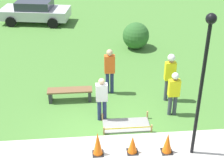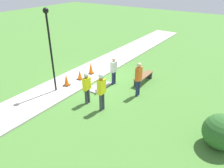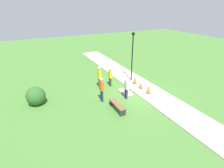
{
  "view_description": "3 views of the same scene",
  "coord_description": "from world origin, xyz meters",
  "px_view_note": "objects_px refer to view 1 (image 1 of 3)",
  "views": [
    {
      "loc": [
        -0.59,
        -8.87,
        7.02
      ],
      "look_at": [
        0.36,
        1.96,
        0.9
      ],
      "focal_mm": 55.0,
      "sensor_mm": 36.0,
      "label": 1
    },
    {
      "loc": [
        9.54,
        7.5,
        5.85
      ],
      "look_at": [
        1.29,
        1.85,
        0.78
      ],
      "focal_mm": 35.0,
      "sensor_mm": 36.0,
      "label": 2
    },
    {
      "loc": [
        -10.06,
        7.26,
        6.6
      ],
      "look_at": [
        0.9,
        1.76,
        0.94
      ],
      "focal_mm": 28.0,
      "sensor_mm": 36.0,
      "label": 3
    }
  ],
  "objects_px": {
    "worker_supervisor": "(174,90)",
    "parked_car_silver": "(35,11)",
    "worker_assistant": "(170,73)",
    "traffic_cone_far_patch": "(133,144)",
    "traffic_cone_sidewalk_edge": "(167,143)",
    "bystander_in_gray_shirt": "(102,97)",
    "park_bench": "(70,93)",
    "lamppost_near": "(204,70)",
    "traffic_cone_near_patch": "(98,144)",
    "bystander_in_orange_shirt": "(110,69)"
  },
  "relations": [
    {
      "from": "worker_supervisor",
      "to": "parked_car_silver",
      "type": "bearing_deg",
      "value": 119.29
    },
    {
      "from": "worker_assistant",
      "to": "parked_car_silver",
      "type": "xyz_separation_m",
      "value": [
        -5.97,
        9.54,
        -0.46
      ]
    },
    {
      "from": "traffic_cone_far_patch",
      "to": "traffic_cone_sidewalk_edge",
      "type": "bearing_deg",
      "value": -4.34
    },
    {
      "from": "traffic_cone_far_patch",
      "to": "worker_assistant",
      "type": "bearing_deg",
      "value": 59.15
    },
    {
      "from": "traffic_cone_far_patch",
      "to": "bystander_in_gray_shirt",
      "type": "bearing_deg",
      "value": 112.42
    },
    {
      "from": "traffic_cone_far_patch",
      "to": "worker_assistant",
      "type": "distance_m",
      "value": 3.59
    },
    {
      "from": "park_bench",
      "to": "traffic_cone_far_patch",
      "type": "bearing_deg",
      "value": -59.63
    },
    {
      "from": "worker_supervisor",
      "to": "worker_assistant",
      "type": "bearing_deg",
      "value": 85.3
    },
    {
      "from": "lamppost_near",
      "to": "traffic_cone_far_patch",
      "type": "bearing_deg",
      "value": 174.8
    },
    {
      "from": "worker_supervisor",
      "to": "lamppost_near",
      "type": "distance_m",
      "value": 2.92
    },
    {
      "from": "traffic_cone_near_patch",
      "to": "parked_car_silver",
      "type": "bearing_deg",
      "value": 104.03
    },
    {
      "from": "traffic_cone_far_patch",
      "to": "traffic_cone_sidewalk_edge",
      "type": "distance_m",
      "value": 1.05
    },
    {
      "from": "park_bench",
      "to": "traffic_cone_near_patch",
      "type": "bearing_deg",
      "value": -74.83
    },
    {
      "from": "worker_supervisor",
      "to": "bystander_in_orange_shirt",
      "type": "height_order",
      "value": "bystander_in_orange_shirt"
    },
    {
      "from": "traffic_cone_sidewalk_edge",
      "to": "worker_supervisor",
      "type": "xyz_separation_m",
      "value": [
        0.67,
        2.12,
        0.55
      ]
    },
    {
      "from": "bystander_in_gray_shirt",
      "to": "park_bench",
      "type": "bearing_deg",
      "value": 129.75
    },
    {
      "from": "worker_supervisor",
      "to": "bystander_in_orange_shirt",
      "type": "relative_size",
      "value": 0.9
    },
    {
      "from": "worker_assistant",
      "to": "park_bench",
      "type": "bearing_deg",
      "value": 175.5
    },
    {
      "from": "worker_supervisor",
      "to": "bystander_in_orange_shirt",
      "type": "bearing_deg",
      "value": 140.75
    },
    {
      "from": "traffic_cone_near_patch",
      "to": "bystander_in_orange_shirt",
      "type": "bearing_deg",
      "value": 79.96
    },
    {
      "from": "bystander_in_orange_shirt",
      "to": "lamppost_near",
      "type": "xyz_separation_m",
      "value": [
        2.18,
        -3.92,
        1.83
      ]
    },
    {
      "from": "traffic_cone_sidewalk_edge",
      "to": "bystander_in_orange_shirt",
      "type": "xyz_separation_m",
      "value": [
        -1.43,
        3.84,
        0.63
      ]
    },
    {
      "from": "traffic_cone_near_patch",
      "to": "worker_supervisor",
      "type": "relative_size",
      "value": 0.46
    },
    {
      "from": "traffic_cone_far_patch",
      "to": "traffic_cone_sidewalk_edge",
      "type": "xyz_separation_m",
      "value": [
        1.04,
        -0.08,
        0.05
      ]
    },
    {
      "from": "lamppost_near",
      "to": "parked_car_silver",
      "type": "height_order",
      "value": "lamppost_near"
    },
    {
      "from": "worker_assistant",
      "to": "lamppost_near",
      "type": "xyz_separation_m",
      "value": [
        -0.0,
        -3.17,
        1.73
      ]
    },
    {
      "from": "park_bench",
      "to": "lamppost_near",
      "type": "xyz_separation_m",
      "value": [
        3.73,
        -3.47,
        2.57
      ]
    },
    {
      "from": "traffic_cone_near_patch",
      "to": "bystander_in_orange_shirt",
      "type": "height_order",
      "value": "bystander_in_orange_shirt"
    },
    {
      "from": "traffic_cone_near_patch",
      "to": "lamppost_near",
      "type": "xyz_separation_m",
      "value": [
        2.84,
        -0.18,
        2.42
      ]
    },
    {
      "from": "bystander_in_gray_shirt",
      "to": "parked_car_silver",
      "type": "xyz_separation_m",
      "value": [
        -3.38,
        10.61,
        -0.21
      ]
    },
    {
      "from": "park_bench",
      "to": "parked_car_silver",
      "type": "relative_size",
      "value": 0.39
    },
    {
      "from": "traffic_cone_near_patch",
      "to": "lamppost_near",
      "type": "bearing_deg",
      "value": -3.55
    },
    {
      "from": "park_bench",
      "to": "bystander_in_orange_shirt",
      "type": "relative_size",
      "value": 0.91
    },
    {
      "from": "traffic_cone_far_patch",
      "to": "worker_assistant",
      "type": "xyz_separation_m",
      "value": [
        1.8,
        3.01,
        0.78
      ]
    },
    {
      "from": "lamppost_near",
      "to": "parked_car_silver",
      "type": "distance_m",
      "value": 14.21
    },
    {
      "from": "traffic_cone_sidewalk_edge",
      "to": "worker_assistant",
      "type": "bearing_deg",
      "value": 76.29
    },
    {
      "from": "traffic_cone_sidewalk_edge",
      "to": "bystander_in_gray_shirt",
      "type": "relative_size",
      "value": 0.42
    },
    {
      "from": "lamppost_near",
      "to": "worker_assistant",
      "type": "bearing_deg",
      "value": 89.99
    },
    {
      "from": "worker_supervisor",
      "to": "bystander_in_orange_shirt",
      "type": "xyz_separation_m",
      "value": [
        -2.1,
        1.72,
        0.08
      ]
    },
    {
      "from": "bystander_in_gray_shirt",
      "to": "traffic_cone_far_patch",
      "type": "bearing_deg",
      "value": -67.58
    },
    {
      "from": "park_bench",
      "to": "worker_assistant",
      "type": "height_order",
      "value": "worker_assistant"
    },
    {
      "from": "worker_supervisor",
      "to": "traffic_cone_sidewalk_edge",
      "type": "bearing_deg",
      "value": -107.64
    },
    {
      "from": "traffic_cone_far_patch",
      "to": "worker_assistant",
      "type": "height_order",
      "value": "worker_assistant"
    },
    {
      "from": "traffic_cone_far_patch",
      "to": "worker_supervisor",
      "type": "distance_m",
      "value": 2.73
    },
    {
      "from": "traffic_cone_near_patch",
      "to": "traffic_cone_sidewalk_edge",
      "type": "height_order",
      "value": "traffic_cone_near_patch"
    },
    {
      "from": "worker_assistant",
      "to": "bystander_in_orange_shirt",
      "type": "relative_size",
      "value": 1.03
    },
    {
      "from": "traffic_cone_sidewalk_edge",
      "to": "worker_assistant",
      "type": "relative_size",
      "value": 0.36
    },
    {
      "from": "bystander_in_orange_shirt",
      "to": "worker_assistant",
      "type": "bearing_deg",
      "value": -18.89
    },
    {
      "from": "bystander_in_gray_shirt",
      "to": "lamppost_near",
      "type": "relative_size",
      "value": 0.38
    },
    {
      "from": "traffic_cone_near_patch",
      "to": "worker_assistant",
      "type": "xyz_separation_m",
      "value": [
        2.84,
        3.0,
        0.69
      ]
    }
  ]
}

